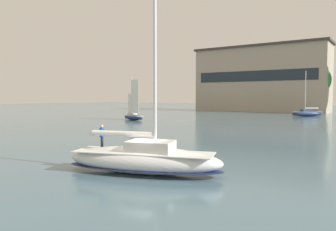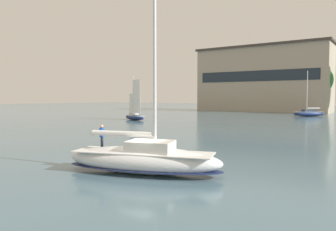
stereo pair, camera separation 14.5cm
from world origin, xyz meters
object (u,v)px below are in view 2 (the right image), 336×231
object	(u,v)px
tree_shore_left	(321,80)
sailboat_main	(143,159)
sailboat_moored_outer_mooring	(309,113)
sailboat_moored_near_marina	(135,116)

from	to	relation	value
tree_shore_left	sailboat_main	bearing A→B (deg)	-86.74
tree_shore_left	sailboat_moored_outer_mooring	xyz separation A→B (m)	(0.76, -19.68, -9.59)
tree_shore_left	sailboat_main	world-z (taller)	sailboat_main
tree_shore_left	sailboat_moored_near_marina	distance (m)	63.45
sailboat_moored_outer_mooring	sailboat_main	bearing A→B (deg)	-86.46
tree_shore_left	sailboat_moored_near_marina	bearing A→B (deg)	-116.84
sailboat_main	tree_shore_left	bearing A→B (deg)	93.26
tree_shore_left	sailboat_main	xyz separation A→B (m)	(5.36, -94.27, -9.37)
sailboat_main	sailboat_moored_near_marina	distance (m)	51.01
tree_shore_left	sailboat_moored_near_marina	size ratio (longest dim) A/B	1.51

